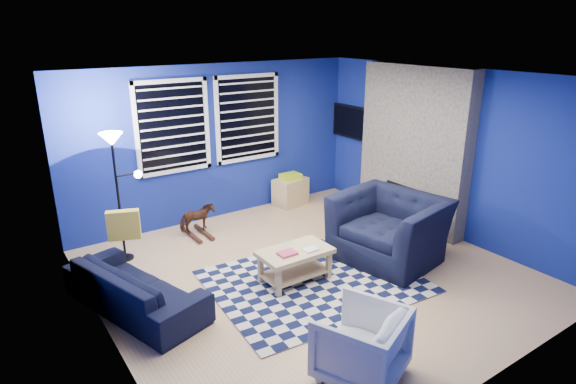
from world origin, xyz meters
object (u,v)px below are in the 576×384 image
object	(u,v)px
cabinet	(290,191)
sofa	(135,287)
armchair_big	(389,228)
coffee_table	(295,259)
tv	(353,122)
rocking_horse	(197,218)
armchair_bent	(361,344)
floor_lamp	(115,157)

from	to	relation	value
cabinet	sofa	bearing A→B (deg)	-163.40
armchair_big	coffee_table	xyz separation A→B (m)	(-1.42, 0.20, -0.13)
coffee_table	cabinet	size ratio (longest dim) A/B	1.40
tv	cabinet	bearing A→B (deg)	168.09
tv	rocking_horse	distance (m)	3.33
rocking_horse	cabinet	xyz separation A→B (m)	(1.95, 0.33, -0.03)
sofa	armchair_big	xyz separation A→B (m)	(3.25, -0.72, 0.17)
rocking_horse	tv	bearing A→B (deg)	-85.13
tv	armchair_bent	size ratio (longest dim) A/B	1.36
tv	rocking_horse	xyz separation A→B (m)	(-3.13, -0.08, -1.11)
armchair_big	coffee_table	bearing A→B (deg)	-109.09
armchair_big	rocking_horse	world-z (taller)	armchair_big
armchair_bent	cabinet	xyz separation A→B (m)	(2.04, 4.04, -0.08)
armchair_bent	rocking_horse	size ratio (longest dim) A/B	1.43
armchair_big	armchair_bent	xyz separation A→B (m)	(-1.93, -1.55, -0.11)
tv	armchair_big	xyz separation A→B (m)	(-1.29, -2.24, -0.96)
armchair_big	rocking_horse	size ratio (longest dim) A/B	2.63
armchair_big	floor_lamp	xyz separation A→B (m)	(-2.97, 2.02, 1.00)
armchair_bent	rocking_horse	xyz separation A→B (m)	(0.09, 3.71, -0.05)
armchair_bent	tv	bearing A→B (deg)	-153.63
armchair_big	coffee_table	world-z (taller)	armchair_big
armchair_big	armchair_bent	world-z (taller)	armchair_big
floor_lamp	armchair_bent	bearing A→B (deg)	-73.76
armchair_big	sofa	bearing A→B (deg)	-113.58
cabinet	floor_lamp	size ratio (longest dim) A/B	0.37
tv	rocking_horse	size ratio (longest dim) A/B	1.94
coffee_table	floor_lamp	size ratio (longest dim) A/B	0.51
sofa	armchair_bent	distance (m)	2.62
sofa	armchair_big	distance (m)	3.34
armchair_big	armchair_bent	size ratio (longest dim) A/B	1.84
armchair_bent	floor_lamp	world-z (taller)	floor_lamp
rocking_horse	cabinet	bearing A→B (deg)	-77.01
rocking_horse	coffee_table	xyz separation A→B (m)	(0.42, -1.97, 0.02)
rocking_horse	sofa	bearing A→B (deg)	139.19
coffee_table	floor_lamp	bearing A→B (deg)	130.32
tv	armchair_bent	bearing A→B (deg)	-130.39
rocking_horse	coffee_table	distance (m)	2.01
armchair_bent	coffee_table	xyz separation A→B (m)	(0.51, 1.74, -0.03)
tv	cabinet	xyz separation A→B (m)	(-1.19, 0.25, -1.15)
tv	coffee_table	bearing A→B (deg)	-143.01
armchair_big	floor_lamp	bearing A→B (deg)	-135.41
rocking_horse	cabinet	world-z (taller)	cabinet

